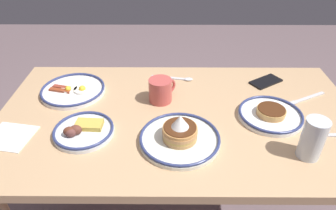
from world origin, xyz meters
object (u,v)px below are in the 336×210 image
at_px(paper_napkin, 10,137).
at_px(plate_near_main, 270,114).
at_px(plate_far_side, 179,136).
at_px(drinking_glass, 312,141).
at_px(tea_spoon, 178,78).
at_px(fork_far, 307,98).
at_px(plate_far_companion, 83,130).
at_px(plate_center_pancakes, 73,90).
at_px(cell_phone, 266,82).
at_px(coffee_mug, 161,90).

bearing_deg(paper_napkin, plate_near_main, -172.70).
xyz_separation_m(plate_far_side, drinking_glass, (-0.41, 0.07, 0.04)).
height_order(drinking_glass, tea_spoon, drinking_glass).
bearing_deg(fork_far, plate_far_companion, 14.60).
xyz_separation_m(plate_center_pancakes, tea_spoon, (-0.45, -0.12, -0.01)).
bearing_deg(paper_napkin, cell_phone, -158.92).
distance_m(cell_phone, paper_napkin, 1.06).
relative_size(plate_far_side, drinking_glass, 1.96).
distance_m(plate_far_companion, coffee_mug, 0.35).
height_order(plate_far_companion, tea_spoon, plate_far_companion).
xyz_separation_m(coffee_mug, cell_phone, (-0.47, -0.15, -0.05)).
bearing_deg(coffee_mug, plate_near_main, 164.62).
distance_m(cell_phone, tea_spoon, 0.40).
bearing_deg(plate_far_companion, plate_far_side, 173.46).
bearing_deg(tea_spoon, plate_far_companion, 48.46).
distance_m(plate_far_companion, fork_far, 0.90).
height_order(plate_far_side, coffee_mug, plate_far_side).
distance_m(coffee_mug, tea_spoon, 0.19).
relative_size(plate_far_side, cell_phone, 1.93).
bearing_deg(paper_napkin, coffee_mug, -155.77).
bearing_deg(tea_spoon, paper_napkin, 34.36).
distance_m(drinking_glass, tea_spoon, 0.64).
xyz_separation_m(plate_far_companion, paper_napkin, (0.25, 0.02, -0.01)).
bearing_deg(drinking_glass, cell_phone, -88.27).
distance_m(fork_far, tea_spoon, 0.55).
bearing_deg(cell_phone, plate_far_side, 12.01).
xyz_separation_m(plate_near_main, coffee_mug, (0.42, -0.11, 0.03)).
relative_size(coffee_mug, tea_spoon, 0.58).
height_order(plate_far_side, fork_far, plate_far_side).
relative_size(plate_far_companion, plate_far_side, 0.77).
xyz_separation_m(cell_phone, tea_spoon, (0.40, -0.02, 0.00)).
relative_size(coffee_mug, cell_phone, 0.77).
xyz_separation_m(drinking_glass, fork_far, (-0.12, -0.33, -0.06)).
bearing_deg(plate_center_pancakes, plate_far_companion, 111.40).
xyz_separation_m(plate_far_companion, fork_far, (-0.87, -0.23, -0.01)).
height_order(plate_far_companion, coffee_mug, coffee_mug).
relative_size(plate_center_pancakes, tea_spoon, 1.41).
bearing_deg(fork_far, plate_far_side, 26.44).
bearing_deg(drinking_glass, coffee_mug, -33.38).
distance_m(plate_far_companion, drinking_glass, 0.76).
distance_m(plate_far_side, coffee_mug, 0.26).
bearing_deg(tea_spoon, plate_far_side, 89.43).
bearing_deg(plate_far_companion, plate_near_main, -171.74).
xyz_separation_m(plate_center_pancakes, fork_far, (-0.98, 0.04, -0.01)).
relative_size(cell_phone, fork_far, 0.82).
distance_m(plate_far_side, tea_spoon, 0.43).
bearing_deg(plate_near_main, drinking_glass, 107.93).
height_order(plate_near_main, plate_far_side, plate_far_side).
height_order(coffee_mug, drinking_glass, drinking_glass).
height_order(plate_center_pancakes, tea_spoon, plate_center_pancakes).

